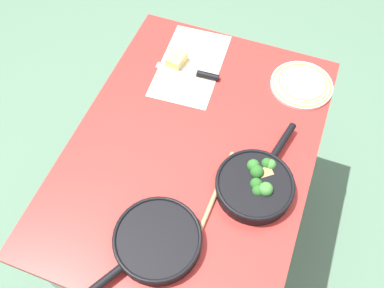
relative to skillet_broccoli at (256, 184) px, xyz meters
name	(u,v)px	position (x,y,z in m)	size (l,w,h in m)	color
ground_plane	(192,228)	(0.07, 0.24, -0.77)	(14.00, 14.00, 0.00)	#51755B
dining_table_red	(192,161)	(0.07, 0.24, -0.12)	(1.11, 0.81, 0.74)	#B72D28
skillet_broccoli	(256,184)	(0.00, 0.00, 0.00)	(0.39, 0.25, 0.07)	black
skillet_eggs	(157,241)	(-0.28, 0.22, -0.01)	(0.39, 0.28, 0.05)	black
wooden_spoon	(205,219)	(-0.16, 0.11, -0.02)	(0.41, 0.04, 0.02)	tan
parchment_sheet	(191,65)	(0.42, 0.38, -0.03)	(0.40, 0.25, 0.00)	beige
grater_knife	(197,73)	(0.38, 0.34, -0.02)	(0.04, 0.25, 0.02)	silver
cheese_block	(177,60)	(0.41, 0.43, -0.01)	(0.08, 0.07, 0.04)	#EACC66
dinner_plate_stack	(302,84)	(0.47, -0.05, -0.02)	(0.23, 0.23, 0.03)	white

